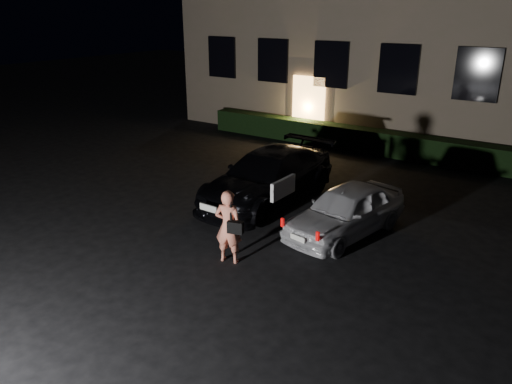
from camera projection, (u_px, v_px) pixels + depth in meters
The scene contains 5 objects.
ground at pixel (197, 276), 9.97m from camera, with size 80.00×80.00×0.00m, color black.
hedge at pixel (387, 143), 17.96m from camera, with size 15.00×0.70×0.85m, color black.
sedan at pixel (268, 177), 13.59m from camera, with size 2.12×4.94×1.39m.
hatch at pixel (346, 211), 11.63m from camera, with size 2.04×3.66×1.18m.
man at pixel (229, 227), 10.28m from camera, with size 0.73×0.52×1.60m.
Camera 1 is at (5.90, -6.58, 5.06)m, focal length 35.00 mm.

